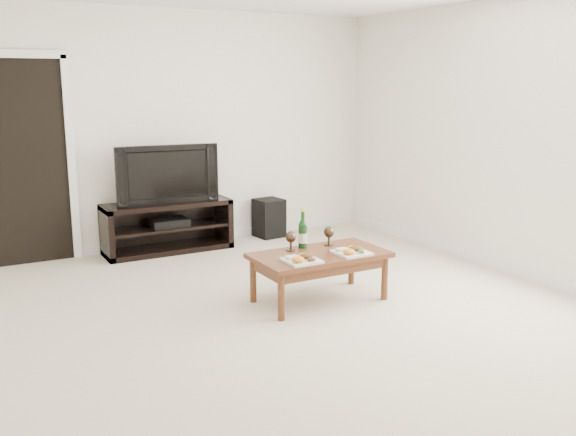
% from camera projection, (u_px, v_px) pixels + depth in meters
% --- Properties ---
extents(floor, '(5.50, 5.50, 0.00)m').
position_uv_depth(floor, '(290.00, 322.00, 4.99)').
color(floor, beige).
rests_on(floor, ground).
extents(back_wall, '(5.00, 0.04, 2.60)m').
position_uv_depth(back_wall, '(168.00, 130.00, 7.08)').
color(back_wall, white).
rests_on(back_wall, ground).
extents(doorway, '(0.90, 0.02, 2.05)m').
position_uv_depth(doorway, '(20.00, 164.00, 6.37)').
color(doorway, black).
rests_on(doorway, ground).
extents(media_console, '(1.38, 0.45, 0.55)m').
position_uv_depth(media_console, '(168.00, 227.00, 6.99)').
color(media_console, black).
rests_on(media_console, ground).
extents(television, '(1.10, 0.24, 0.63)m').
position_uv_depth(television, '(165.00, 173.00, 6.87)').
color(television, black).
rests_on(television, media_console).
extents(av_receiver, '(0.41, 0.31, 0.08)m').
position_uv_depth(av_receiver, '(169.00, 222.00, 6.98)').
color(av_receiver, black).
rests_on(av_receiver, media_console).
extents(subwoofer, '(0.33, 0.33, 0.46)m').
position_uv_depth(subwoofer, '(269.00, 218.00, 7.67)').
color(subwoofer, black).
rests_on(subwoofer, ground).
extents(coffee_table, '(1.13, 0.62, 0.42)m').
position_uv_depth(coffee_table, '(319.00, 277.00, 5.43)').
color(coffee_table, '#522C16').
rests_on(coffee_table, ground).
extents(plate_left, '(0.27, 0.27, 0.07)m').
position_uv_depth(plate_left, '(302.00, 258.00, 5.12)').
color(plate_left, white).
rests_on(plate_left, coffee_table).
extents(plate_right, '(0.27, 0.27, 0.07)m').
position_uv_depth(plate_right, '(352.00, 250.00, 5.35)').
color(plate_right, white).
rests_on(plate_right, coffee_table).
extents(wine_bottle, '(0.07, 0.07, 0.35)m').
position_uv_depth(wine_bottle, '(303.00, 228.00, 5.52)').
color(wine_bottle, '#0E3512').
rests_on(wine_bottle, coffee_table).
extents(goblet_left, '(0.09, 0.09, 0.17)m').
position_uv_depth(goblet_left, '(291.00, 241.00, 5.44)').
color(goblet_left, '#36291D').
rests_on(goblet_left, coffee_table).
extents(goblet_right, '(0.09, 0.09, 0.17)m').
position_uv_depth(goblet_right, '(329.00, 236.00, 5.61)').
color(goblet_right, '#36291D').
rests_on(goblet_right, coffee_table).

